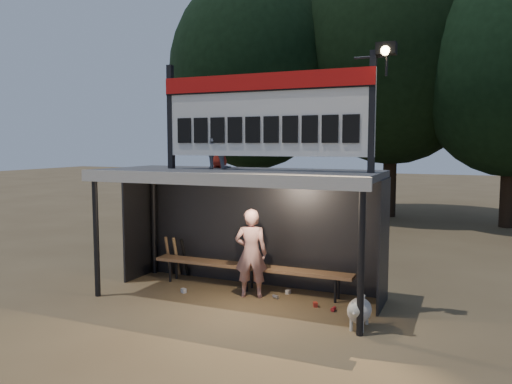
{
  "coord_description": "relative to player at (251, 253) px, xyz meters",
  "views": [
    {
      "loc": [
        3.78,
        -7.95,
        2.79
      ],
      "look_at": [
        0.2,
        0.4,
        1.9
      ],
      "focal_mm": 35.0,
      "sensor_mm": 36.0,
      "label": 1
    }
  ],
  "objects": [
    {
      "name": "ground",
      "position": [
        -0.21,
        -0.16,
        -0.81
      ],
      "size": [
        80.0,
        80.0,
        0.0
      ],
      "primitive_type": "plane",
      "color": "brown",
      "rests_on": "ground"
    },
    {
      "name": "child_a",
      "position": [
        -0.68,
        -0.01,
        2.09
      ],
      "size": [
        0.57,
        0.45,
        1.16
      ],
      "primitive_type": "imported",
      "rotation": [
        0.0,
        0.0,
        3.12
      ],
      "color": "slate",
      "rests_on": "dugout_shelter"
    },
    {
      "name": "scoreboard_assembly",
      "position": [
        0.35,
        -0.17,
        2.51
      ],
      "size": [
        4.1,
        0.27,
        1.99
      ],
      "color": "black",
      "rests_on": "dugout_shelter"
    },
    {
      "name": "bats",
      "position": [
        -2.0,
        0.66,
        -0.38
      ],
      "size": [
        0.48,
        0.33,
        0.84
      ],
      "color": "olive",
      "rests_on": "ground"
    },
    {
      "name": "child_b",
      "position": [
        -0.83,
        0.39,
        1.95
      ],
      "size": [
        0.5,
        0.39,
        0.89
      ],
      "primitive_type": "imported",
      "rotation": [
        0.0,
        0.0,
        2.86
      ],
      "color": "#A9261A",
      "rests_on": "dugout_shelter"
    },
    {
      "name": "tree_mid",
      "position": [
        0.79,
        11.34,
        5.35
      ],
      "size": [
        7.22,
        7.22,
        10.36
      ],
      "color": "black",
      "rests_on": "ground"
    },
    {
      "name": "player",
      "position": [
        0.0,
        0.0,
        0.0
      ],
      "size": [
        0.68,
        0.55,
        1.62
      ],
      "primitive_type": "imported",
      "rotation": [
        0.0,
        0.0,
        3.44
      ],
      "color": "silver",
      "rests_on": "ground"
    },
    {
      "name": "tree_left",
      "position": [
        -4.21,
        9.84,
        4.7
      ],
      "size": [
        6.46,
        6.46,
        9.27
      ],
      "color": "black",
      "rests_on": "ground"
    },
    {
      "name": "dog",
      "position": [
        2.12,
        -0.79,
        -0.53
      ],
      "size": [
        0.36,
        0.81,
        0.49
      ],
      "color": "beige",
      "rests_on": "ground"
    },
    {
      "name": "litter",
      "position": [
        0.5,
        0.0,
        -0.77
      ],
      "size": [
        2.94,
        0.81,
        0.08
      ],
      "color": "red",
      "rests_on": "ground"
    },
    {
      "name": "bench",
      "position": [
        -0.21,
        0.39,
        -0.38
      ],
      "size": [
        4.0,
        0.35,
        0.48
      ],
      "color": "#966B47",
      "rests_on": "ground"
    },
    {
      "name": "dugout_shelter",
      "position": [
        -0.21,
        0.09,
        1.03
      ],
      "size": [
        5.1,
        2.08,
        2.32
      ],
      "color": "#424144",
      "rests_on": "ground"
    }
  ]
}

